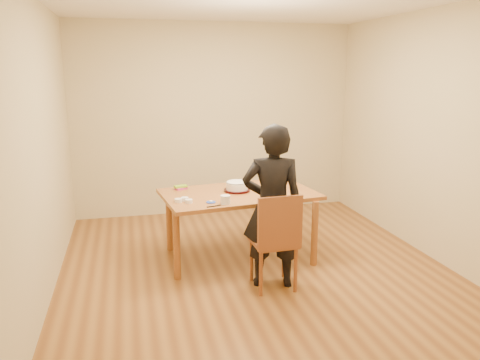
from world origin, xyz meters
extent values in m
cube|color=brown|center=(0.00, 0.00, 0.00)|extent=(4.00, 4.50, 0.00)
cube|color=tan|center=(0.00, 2.25, 1.35)|extent=(4.00, 0.00, 2.70)
cube|color=tan|center=(-2.00, 0.00, 1.35)|extent=(0.00, 4.50, 2.70)
cube|color=tan|center=(2.00, 0.00, 1.35)|extent=(0.00, 4.50, 2.70)
cube|color=brown|center=(-0.09, 0.42, 0.73)|extent=(1.73, 1.16, 0.04)
cube|color=brown|center=(0.06, -0.36, 0.45)|extent=(0.41, 0.41, 0.04)
cylinder|color=red|center=(-0.10, 0.47, 0.76)|extent=(0.29, 0.29, 0.02)
cylinder|color=white|center=(-0.10, 0.47, 0.81)|extent=(0.24, 0.24, 0.08)
ellipsoid|color=white|center=(-0.10, 0.47, 0.86)|extent=(0.23, 0.23, 0.03)
cylinder|color=white|center=(-0.33, 0.01, 0.79)|extent=(0.10, 0.10, 0.09)
cylinder|color=#1C3DB8|center=(-0.46, 0.09, 0.75)|extent=(0.10, 0.10, 0.01)
ellipsoid|color=white|center=(-0.46, 0.09, 0.77)|extent=(0.04, 0.04, 0.02)
cylinder|color=white|center=(-0.68, 0.14, 0.77)|extent=(0.07, 0.07, 0.04)
cylinder|color=white|center=(-0.71, 0.22, 0.77)|extent=(0.08, 0.08, 0.04)
cylinder|color=white|center=(-0.78, 0.18, 0.77)|extent=(0.08, 0.08, 0.04)
cube|color=#E4356C|center=(-0.69, 0.70, 0.76)|extent=(0.15, 0.12, 0.02)
cube|color=green|center=(-0.69, 0.71, 0.78)|extent=(0.15, 0.10, 0.02)
cube|color=black|center=(-0.46, -0.05, 0.75)|extent=(0.14, 0.04, 0.01)
imported|color=black|center=(0.06, -0.31, 0.79)|extent=(0.65, 0.50, 1.58)
camera|label=1|loc=(-1.24, -4.36, 2.05)|focal=35.00mm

